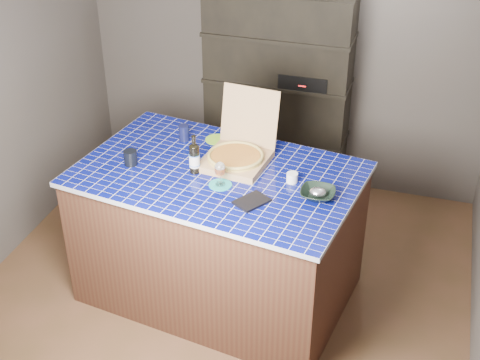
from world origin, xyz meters
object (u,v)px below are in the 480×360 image
(kitchen_island, at_px, (219,234))
(dvd_case, at_px, (252,201))
(bowl, at_px, (318,194))
(pizza_box, at_px, (237,154))
(mead_bottle, at_px, (194,158))
(wine_glass, at_px, (220,170))

(kitchen_island, xyz_separation_m, dvd_case, (0.32, -0.29, 0.51))
(bowl, bearing_deg, pizza_box, 156.01)
(pizza_box, bearing_deg, dvd_case, -56.61)
(dvd_case, xyz_separation_m, bowl, (0.37, 0.18, 0.02))
(mead_bottle, xyz_separation_m, bowl, (0.83, -0.06, -0.08))
(wine_glass, bearing_deg, kitchen_island, 114.30)
(wine_glass, bearing_deg, bowl, 3.99)
(dvd_case, bearing_deg, wine_glass, -175.87)
(kitchen_island, height_order, dvd_case, dvd_case)
(kitchen_island, relative_size, bowl, 9.15)
(mead_bottle, bearing_deg, pizza_box, 42.05)
(dvd_case, bearing_deg, bowl, 57.52)
(mead_bottle, distance_m, wine_glass, 0.24)
(mead_bottle, relative_size, dvd_case, 1.33)
(mead_bottle, bearing_deg, wine_glass, -26.91)
(kitchen_island, distance_m, wine_glass, 0.64)
(kitchen_island, distance_m, bowl, 0.88)
(pizza_box, bearing_deg, bowl, -18.13)
(kitchen_island, height_order, pizza_box, pizza_box)
(dvd_case, bearing_deg, mead_bottle, -175.28)
(kitchen_island, relative_size, pizza_box, 3.69)
(wine_glass, height_order, bowl, wine_glass)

